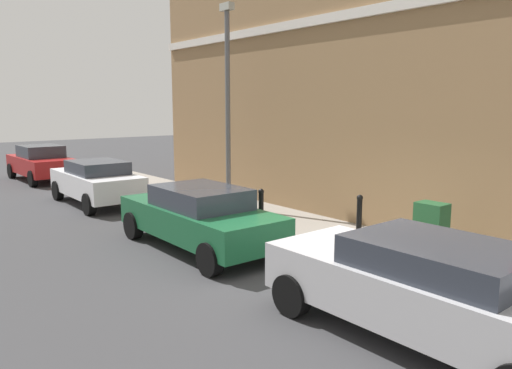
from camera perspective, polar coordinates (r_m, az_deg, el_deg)
The scene contains 11 objects.
ground at distance 8.99m, azimuth 9.07°, elevation -11.08°, with size 80.00×80.00×0.00m, color #38383A.
sidewalk at distance 14.51m, azimuth -3.73°, elevation -2.83°, with size 2.64×30.00×0.15m, color gray.
corner_building at distance 16.86m, azimuth 13.90°, elevation 11.82°, with size 7.86×13.22×7.88m.
car_silver at distance 6.91m, azimuth 19.17°, elevation -11.20°, with size 1.88×4.38×1.40m.
car_green at distance 10.67m, azimuth -6.67°, elevation -3.69°, with size 1.82×4.37×1.38m.
car_white at distance 16.20m, azimuth -18.13°, elevation 0.38°, with size 1.82×4.03×1.39m.
car_red at distance 22.17m, azimuth -23.83°, elevation 2.37°, with size 1.86×4.13×1.47m.
utility_cabinet at distance 9.84m, azimuth 19.73°, elevation -5.56°, with size 0.46×0.61×1.15m.
bollard_near_cabinet at distance 10.90m, azimuth 11.97°, elevation -3.68°, with size 0.14×0.14×1.04m.
bollard_far_kerb at distance 11.42m, azimuth 0.60°, elevation -2.89°, with size 0.14×0.14×1.04m.
lamppost at distance 13.97m, azimuth -3.32°, elevation 10.04°, with size 0.20×0.44×5.72m.
Camera 1 is at (-6.34, -5.57, 3.10)m, focal length 34.22 mm.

